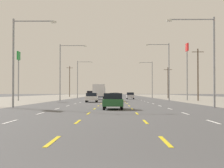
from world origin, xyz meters
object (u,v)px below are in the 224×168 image
Objects in this scene: sedan_center_turn_farthest at (115,95)px; streetlight_right_row_0 at (209,54)px; streetlight_left_row_1 at (63,68)px; streetlight_right_row_2 at (151,77)px; sedan_inner_left_near at (92,97)px; sedan_center_turn_mid at (114,97)px; suv_far_left_farther at (91,94)px; sedan_center_turn_nearest at (113,101)px; streetlight_right_row_1 at (167,67)px; pole_sign_right_row_2 at (187,58)px; streetlight_left_row_2 at (79,77)px; pole_sign_left_row_2 at (19,65)px; streetlight_left_row_0 at (18,55)px; box_truck_inner_left_midfar at (99,91)px; hatchback_inner_right_far at (130,96)px.

streetlight_right_row_0 is (9.44, -95.05, 4.67)m from sedan_center_turn_farthest.
streetlight_right_row_0 is 36.46m from streetlight_left_row_1.
sedan_inner_left_near is at bearing -107.83° from streetlight_right_row_2.
suv_far_left_farther reaches higher than sedan_center_turn_mid.
sedan_center_turn_nearest is 24.18m from sedan_inner_left_near.
streetlight_right_row_1 reaches higher than suv_far_left_farther.
pole_sign_right_row_2 is at bearing -81.66° from streetlight_right_row_2.
streetlight_right_row_2 is at bearing 74.75° from sedan_center_turn_mid.
suv_far_left_farther is at bearing 122.85° from pole_sign_right_row_2.
streetlight_left_row_2 is (-19.33, 61.96, 0.42)m from streetlight_right_row_0.
sedan_center_turn_mid is at bearing -105.25° from streetlight_right_row_2.
streetlight_left_row_2 is at bearing -127.88° from suv_far_left_farther.
pole_sign_left_row_2 is at bearing 146.08° from sedan_inner_left_near.
sedan_center_turn_nearest is at bearing -105.80° from streetlight_right_row_1.
streetlight_left_row_2 is 1.02× the size of streetlight_right_row_2.
streetlight_right_row_2 is (0.22, 61.96, 0.26)m from streetlight_right_row_0.
suv_far_left_farther is at bearing 94.17° from sedan_inner_left_near.
sedan_center_turn_mid is 40.25m from suv_far_left_farther.
streetlight_right_row_2 is at bearing 81.45° from sedan_center_turn_nearest.
sedan_inner_left_near and sedan_center_turn_farthest have the same top height.
streetlight_right_row_0 reaches higher than sedan_center_turn_nearest.
sedan_center_turn_mid is 0.45× the size of streetlight_left_row_2.
sedan_center_turn_mid is 28.13m from streetlight_left_row_0.
sedan_center_turn_mid is at bearing -27.23° from streetlight_left_row_1.
pole_sign_left_row_2 is 0.86× the size of streetlight_left_row_1.
box_truck_inner_left_midfar is 0.67× the size of streetlight_right_row_1.
streetlight_right_row_1 reaches higher than streetlight_left_row_0.
pole_sign_right_row_2 is (10.43, -13.19, 7.30)m from hatchback_inner_right_far.
suv_far_left_farther is 17.69m from streetlight_right_row_2.
pole_sign_left_row_2 is at bearing 117.82° from sedan_center_turn_nearest.
box_truck_inner_left_midfar is at bearing 81.05° from streetlight_left_row_0.
pole_sign_right_row_2 is 1.04× the size of streetlight_left_row_1.
pole_sign_right_row_2 is at bearing -51.67° from hatchback_inner_right_far.
sedan_center_turn_nearest is 66.35m from streetlight_left_row_2.
pole_sign_right_row_2 reaches higher than streetlight_right_row_1.
streetlight_left_row_1 is at bearing -94.57° from suv_far_left_farther.
streetlight_right_row_2 is (-4.18, 28.56, -2.40)m from pole_sign_right_row_2.
pole_sign_right_row_2 is at bearing 29.55° from streetlight_right_row_1.
sedan_inner_left_near is 0.45× the size of streetlight_left_row_2.
sedan_center_turn_nearest is at bearing -81.62° from sedan_inner_left_near.
sedan_center_turn_farthest is 34.91m from streetlight_left_row_2.
streetlight_right_row_2 is at bearing 49.40° from pole_sign_left_row_2.
sedan_inner_left_near is 17.98m from pole_sign_left_row_2.
streetlight_left_row_1 is at bearing -122.10° from streetlight_right_row_2.
box_truck_inner_left_midfar is 54.79m from sedan_center_turn_farthest.
suv_far_left_farther is at bearing 52.12° from streetlight_left_row_2.
streetlight_left_row_2 is (-6.19, 41.52, 5.08)m from sedan_inner_left_near.
streetlight_left_row_1 is at bearing -130.20° from hatchback_inner_right_far.
sedan_inner_left_near is at bearing 98.38° from sedan_center_turn_nearest.
streetlight_right_row_1 is 1.08× the size of streetlight_right_row_2.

